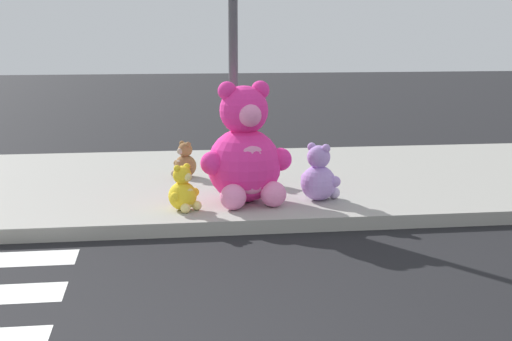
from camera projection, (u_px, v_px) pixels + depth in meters
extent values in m
cube|color=#9E9B93|center=(151.00, 185.00, 9.35)|extent=(28.00, 4.40, 0.15)
cylinder|color=#4C4C51|center=(233.00, 57.00, 8.38)|extent=(0.11, 0.11, 3.20)
sphere|color=#F22D93|center=(244.00, 165.00, 8.08)|extent=(0.83, 0.83, 0.83)
ellipsoid|color=pink|center=(252.00, 170.00, 7.80)|extent=(0.48, 0.26, 0.54)
sphere|color=#F22D93|center=(244.00, 110.00, 7.96)|extent=(0.55, 0.55, 0.55)
sphere|color=pink|center=(250.00, 115.00, 7.75)|extent=(0.25, 0.25, 0.25)
sphere|color=#F22D93|center=(260.00, 90.00, 7.98)|extent=(0.21, 0.21, 0.21)
sphere|color=#F22D93|center=(280.00, 159.00, 8.09)|extent=(0.26, 0.26, 0.26)
sphere|color=pink|center=(273.00, 194.00, 7.87)|extent=(0.29, 0.29, 0.29)
sphere|color=#F22D93|center=(227.00, 91.00, 7.86)|extent=(0.21, 0.21, 0.21)
sphere|color=#F22D93|center=(212.00, 163.00, 7.85)|extent=(0.26, 0.26, 0.26)
sphere|color=pink|center=(233.00, 197.00, 7.74)|extent=(0.29, 0.29, 0.29)
sphere|color=#B28CD8|center=(318.00, 183.00, 8.17)|extent=(0.40, 0.40, 0.40)
ellipsoid|color=silver|center=(325.00, 181.00, 8.28)|extent=(0.22, 0.22, 0.26)
sphere|color=#B28CD8|center=(319.00, 157.00, 8.11)|extent=(0.26, 0.26, 0.26)
sphere|color=silver|center=(324.00, 157.00, 8.20)|extent=(0.12, 0.12, 0.12)
sphere|color=#B28CD8|center=(312.00, 147.00, 8.14)|extent=(0.10, 0.10, 0.10)
sphere|color=#B28CD8|center=(306.00, 178.00, 8.31)|extent=(0.13, 0.13, 0.13)
sphere|color=silver|center=(317.00, 190.00, 8.39)|extent=(0.14, 0.14, 0.14)
sphere|color=#B28CD8|center=(326.00, 148.00, 8.04)|extent=(0.10, 0.10, 0.10)
sphere|color=#B28CD8|center=(335.00, 182.00, 8.09)|extent=(0.13, 0.13, 0.13)
sphere|color=silver|center=(334.00, 193.00, 8.27)|extent=(0.14, 0.14, 0.14)
sphere|color=yellow|center=(183.00, 196.00, 7.74)|extent=(0.31, 0.31, 0.31)
ellipsoid|color=#F0DB80|center=(190.00, 197.00, 7.67)|extent=(0.17, 0.16, 0.20)
sphere|color=yellow|center=(182.00, 175.00, 7.70)|extent=(0.20, 0.20, 0.20)
sphere|color=#F0DB80|center=(188.00, 177.00, 7.64)|extent=(0.09, 0.09, 0.09)
sphere|color=yellow|center=(187.00, 167.00, 7.73)|extent=(0.08, 0.08, 0.08)
sphere|color=yellow|center=(195.00, 192.00, 7.82)|extent=(0.10, 0.10, 0.10)
sphere|color=#F0DB80|center=(197.00, 206.00, 7.74)|extent=(0.11, 0.11, 0.11)
sphere|color=yellow|center=(177.00, 169.00, 7.63)|extent=(0.08, 0.08, 0.08)
sphere|color=yellow|center=(175.00, 197.00, 7.61)|extent=(0.10, 0.10, 0.10)
sphere|color=#F0DB80|center=(185.00, 208.00, 7.61)|extent=(0.11, 0.11, 0.11)
sphere|color=olive|center=(185.00, 166.00, 9.48)|extent=(0.29, 0.29, 0.29)
ellipsoid|color=tan|center=(179.00, 167.00, 9.41)|extent=(0.14, 0.17, 0.19)
sphere|color=olive|center=(185.00, 150.00, 9.44)|extent=(0.19, 0.19, 0.19)
sphere|color=tan|center=(180.00, 151.00, 9.39)|extent=(0.09, 0.09, 0.09)
sphere|color=olive|center=(188.00, 145.00, 9.38)|extent=(0.07, 0.07, 0.07)
sphere|color=olive|center=(190.00, 166.00, 9.36)|extent=(0.09, 0.09, 0.09)
sphere|color=tan|center=(182.00, 175.00, 9.36)|extent=(0.10, 0.10, 0.10)
sphere|color=olive|center=(182.00, 143.00, 9.47)|extent=(0.07, 0.07, 0.07)
sphere|color=olive|center=(177.00, 163.00, 9.55)|extent=(0.09, 0.09, 0.09)
sphere|color=tan|center=(174.00, 173.00, 9.48)|extent=(0.10, 0.10, 0.10)
sphere|color=white|center=(244.00, 165.00, 9.30)|extent=(0.38, 0.38, 0.38)
ellipsoid|color=white|center=(234.00, 164.00, 9.36)|extent=(0.19, 0.22, 0.25)
sphere|color=white|center=(244.00, 143.00, 9.25)|extent=(0.25, 0.25, 0.25)
sphere|color=white|center=(236.00, 143.00, 9.30)|extent=(0.12, 0.12, 0.12)
sphere|color=white|center=(241.00, 136.00, 9.15)|extent=(0.10, 0.10, 0.10)
sphere|color=white|center=(234.00, 165.00, 9.16)|extent=(0.12, 0.12, 0.12)
sphere|color=white|center=(229.00, 175.00, 9.30)|extent=(0.13, 0.13, 0.13)
sphere|color=white|center=(247.00, 134.00, 9.31)|extent=(0.10, 0.10, 0.10)
sphere|color=white|center=(247.00, 160.00, 9.48)|extent=(0.12, 0.12, 0.12)
sphere|color=white|center=(236.00, 172.00, 9.49)|extent=(0.13, 0.13, 0.13)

